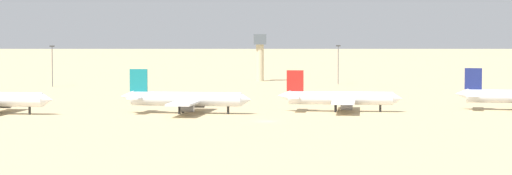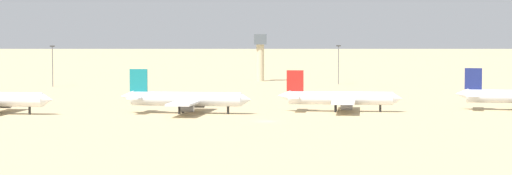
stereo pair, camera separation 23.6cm
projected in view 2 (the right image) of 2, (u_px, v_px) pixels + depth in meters
ground at (266, 121)px, 239.08m from camera, size 4000.00×4000.00×0.00m
ridge_west at (71, 2)px, 1327.41m from camera, size 310.98×235.94×108.39m
ridge_center at (214, 18)px, 1285.94m from camera, size 386.03×378.41×65.64m
ridge_east at (491, 6)px, 1298.88m from camera, size 423.64×361.61×98.53m
parked_jet_teal_3 at (185, 99)px, 260.10m from camera, size 34.87×29.66×11.53m
parked_jet_red_4 at (339, 98)px, 265.84m from camera, size 33.25×28.15×10.98m
control_tower at (260, 53)px, 413.72m from camera, size 5.20×5.20×19.47m
light_pole_west at (338, 62)px, 391.69m from camera, size 1.80×0.50×15.32m
light_pole_mid at (52, 63)px, 375.59m from camera, size 1.80×0.50×15.48m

